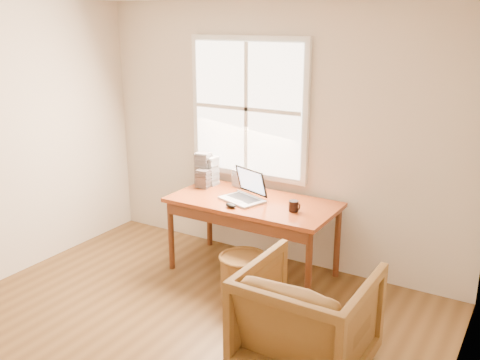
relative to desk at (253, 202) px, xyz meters
The scene contains 11 objects.
room_shell 1.74m from the desk, 90.77° to the right, with size 4.04×4.54×2.64m.
desk is the anchor object (origin of this frame).
armchair 1.60m from the desk, 46.46° to the right, with size 0.85×0.87×0.79m, color brown.
wicker_stool 0.75m from the desk, 69.24° to the right, with size 0.41×0.41×0.41m, color brown.
laptop 0.21m from the desk, 142.56° to the right, with size 0.42×0.44×0.31m, color #A9ACB0, non-canonical shape.
mouse 0.29m from the desk, 106.18° to the right, with size 0.12×0.07×0.04m, color black.
coffee_mug 0.47m from the desk, ahead, with size 0.09×0.09×0.10m, color black.
cd_stack_a 0.71m from the desk, 160.83° to the left, with size 0.15×0.14×0.30m, color #A9AFB4.
cd_stack_b 0.66m from the desk, behind, with size 0.13×0.11×0.19m, color black.
cd_stack_c 0.75m from the desk, 164.90° to the left, with size 0.15×0.13×0.34m, color gray.
cd_stack_d 0.48m from the desk, 135.50° to the left, with size 0.15×0.13×0.18m, color #B0B5BC.
Camera 1 is at (2.36, -2.41, 2.41)m, focal length 40.00 mm.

